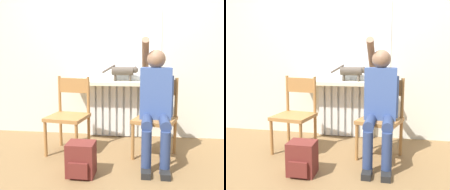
% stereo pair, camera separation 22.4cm
% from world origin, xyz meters
% --- Properties ---
extents(ground_plane, '(12.00, 12.00, 0.00)m').
position_xyz_m(ground_plane, '(0.00, 0.00, 0.00)').
color(ground_plane, brown).
extents(wall_with_window, '(7.00, 0.06, 2.70)m').
position_xyz_m(wall_with_window, '(0.00, 1.23, 1.35)').
color(wall_with_window, beige).
rests_on(wall_with_window, ground_plane).
extents(radiator, '(0.79, 0.08, 0.74)m').
position_xyz_m(radiator, '(-0.00, 1.15, 0.37)').
color(radiator, silver).
rests_on(radiator, ground_plane).
extents(windowsill, '(1.23, 0.29, 0.05)m').
position_xyz_m(windowsill, '(0.00, 1.06, 0.77)').
color(windowsill, beige).
rests_on(windowsill, radiator).
extents(window_glass, '(1.18, 0.01, 1.26)m').
position_xyz_m(window_glass, '(0.00, 1.20, 1.42)').
color(window_glass, white).
rests_on(window_glass, windowsill).
extents(chair_left, '(0.48, 0.48, 0.89)m').
position_xyz_m(chair_left, '(-0.50, 0.49, 0.46)').
color(chair_left, '#9E6B38').
rests_on(chair_left, ground_plane).
extents(chair_right, '(0.54, 0.54, 0.89)m').
position_xyz_m(chair_right, '(0.52, 0.49, 0.46)').
color(chair_right, '#9E6B38').
rests_on(chair_right, ground_plane).
extents(person, '(0.36, 1.01, 1.33)m').
position_xyz_m(person, '(0.50, 0.37, 0.67)').
color(person, navy).
rests_on(person, ground_plane).
extents(cat, '(0.50, 0.11, 0.23)m').
position_xyz_m(cat, '(0.10, 1.09, 0.92)').
color(cat, '#4C4238').
rests_on(cat, windowsill).
extents(backpack, '(0.26, 0.25, 0.32)m').
position_xyz_m(backpack, '(-0.20, -0.13, 0.16)').
color(backpack, maroon).
rests_on(backpack, ground_plane).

